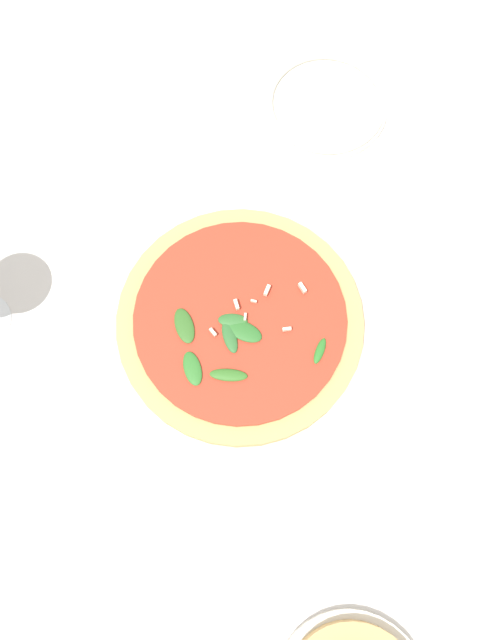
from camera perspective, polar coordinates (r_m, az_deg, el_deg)
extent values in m
plane|color=silver|center=(0.81, 2.84, 1.18)|extent=(6.00, 6.00, 0.00)
cylinder|color=silver|center=(0.79, 0.00, -0.54)|extent=(0.33, 0.33, 0.01)
cylinder|color=tan|center=(0.78, 0.00, -0.21)|extent=(0.31, 0.31, 0.02)
cylinder|color=#B73823|center=(0.77, 0.00, 0.07)|extent=(0.26, 0.26, 0.01)
ellipsoid|color=#326324|center=(0.76, -5.11, -0.52)|extent=(0.04, 0.05, 0.01)
ellipsoid|color=#2B6728|center=(0.76, 0.35, -1.01)|extent=(0.05, 0.03, 0.01)
ellipsoid|color=#2E6F29|center=(0.75, -4.37, -4.45)|extent=(0.04, 0.05, 0.01)
ellipsoid|color=#336A25|center=(0.74, -1.06, -5.05)|extent=(0.05, 0.02, 0.01)
ellipsoid|color=#2C622D|center=(0.76, -0.95, -1.58)|extent=(0.03, 0.04, 0.01)
ellipsoid|color=#2B7127|center=(0.76, 7.31, -2.82)|extent=(0.02, 0.04, 0.01)
ellipsoid|color=#30672D|center=(0.76, -0.66, -0.04)|extent=(0.04, 0.02, 0.01)
cube|color=#EFE5C6|center=(0.77, 1.26, 1.73)|extent=(0.01, 0.00, 0.00)
cube|color=#EFE5C6|center=(0.75, -2.49, -1.13)|extent=(0.01, 0.01, 0.01)
cube|color=#EFE5C6|center=(0.77, 2.49, 2.73)|extent=(0.01, 0.01, 0.01)
cube|color=#EFE5C6|center=(0.76, -0.33, 1.42)|extent=(0.01, 0.01, 0.01)
cube|color=#EFE5C6|center=(0.76, 4.31, -0.84)|extent=(0.01, 0.01, 0.01)
cube|color=#EFE5C6|center=(0.77, 5.73, 2.94)|extent=(0.01, 0.01, 0.01)
cube|color=#EFE5C6|center=(0.76, 0.48, 0.29)|extent=(0.00, 0.01, 0.01)
cube|color=silver|center=(0.84, 20.52, -0.80)|extent=(0.14, 0.04, 0.00)
cylinder|color=silver|center=(0.96, 7.86, 18.77)|extent=(0.18, 0.18, 0.01)
torus|color=silver|center=(0.95, 7.93, 19.06)|extent=(0.17, 0.17, 0.01)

